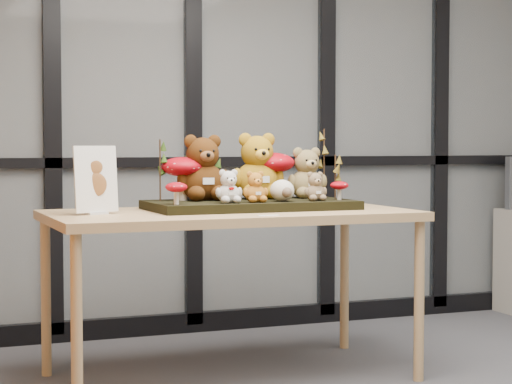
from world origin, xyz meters
name	(u,v)px	position (x,y,z in m)	size (l,w,h in m)	color
room_shell	(501,6)	(0.00, 0.00, 1.68)	(5.00, 5.00, 5.00)	#B2AFA8
glass_partition	(262,103)	(0.00, 2.47, 1.42)	(4.90, 0.06, 2.78)	#2D383F
display_table	(230,224)	(-0.62, 1.32, 0.77)	(1.79, 0.92, 0.83)	tan
diorama_tray	(250,205)	(-0.48, 1.39, 0.85)	(1.02, 0.51, 0.04)	black
bear_pooh_yellow	(257,163)	(-0.40, 1.53, 1.06)	(0.29, 0.26, 0.38)	#A37513
bear_brown_medium	(203,164)	(-0.70, 1.50, 1.06)	(0.28, 0.25, 0.36)	#422209
bear_tan_back	(307,170)	(-0.12, 1.50, 1.02)	(0.22, 0.20, 0.29)	olive
bear_small_yellow	(255,185)	(-0.51, 1.25, 0.96)	(0.13, 0.12, 0.17)	#B96F21
bear_white_bow	(228,185)	(-0.65, 1.24, 0.96)	(0.14, 0.12, 0.18)	silver
bear_beige_small	(315,185)	(-0.19, 1.25, 0.96)	(0.12, 0.11, 0.16)	#826A4B
plush_cream_hedgehog	(282,189)	(-0.36, 1.26, 0.94)	(0.09, 0.08, 0.12)	#F1E6CE
mushroom_back_left	(183,176)	(-0.80, 1.52, 1.00)	(0.22, 0.22, 0.24)	#98040F
mushroom_back_right	(272,173)	(-0.30, 1.55, 1.01)	(0.24, 0.24, 0.26)	#98040F
mushroom_front_left	(176,192)	(-0.92, 1.23, 0.93)	(0.10, 0.10, 0.12)	#98040F
mushroom_front_right	(339,190)	(-0.04, 1.28, 0.93)	(0.09, 0.09, 0.10)	#98040F
sprig_green_far_left	(160,170)	(-0.92, 1.51, 1.03)	(0.05, 0.05, 0.31)	#1A370C
sprig_green_mid_left	(187,175)	(-0.76, 1.57, 1.00)	(0.05, 0.05, 0.25)	#1A370C
sprig_dry_far_right	(324,163)	(-0.02, 1.51, 1.06)	(0.05, 0.05, 0.37)	brown
sprig_dry_mid_right	(335,177)	(-0.02, 1.37, 0.99)	(0.05, 0.05, 0.23)	brown
sprig_green_centre	(220,179)	(-0.58, 1.59, 0.98)	(0.05, 0.05, 0.21)	#1A370C
sign_holder	(96,182)	(-1.28, 1.33, 0.98)	(0.22, 0.11, 0.32)	silver
label_card	(269,215)	(-0.56, 0.97, 0.83)	(0.10, 0.03, 0.00)	white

